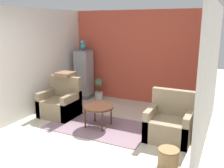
{
  "coord_description": "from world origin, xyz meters",
  "views": [
    {
      "loc": [
        2.34,
        -3.09,
        2.23
      ],
      "look_at": [
        0.0,
        1.74,
        0.9
      ],
      "focal_mm": 40.0,
      "sensor_mm": 36.0,
      "label": 1
    }
  ],
  "objects_px": {
    "coffee_table": "(98,108)",
    "armchair_left": "(60,104)",
    "armchair_right": "(169,124)",
    "birdcage": "(84,74)",
    "parrot": "(83,45)",
    "potted_plant": "(99,87)",
    "wicker_basket": "(168,158)"
  },
  "relations": [
    {
      "from": "birdcage",
      "to": "potted_plant",
      "type": "relative_size",
      "value": 2.27
    },
    {
      "from": "armchair_left",
      "to": "parrot",
      "type": "bearing_deg",
      "value": 100.51
    },
    {
      "from": "parrot",
      "to": "potted_plant",
      "type": "distance_m",
      "value": 1.31
    },
    {
      "from": "potted_plant",
      "to": "wicker_basket",
      "type": "bearing_deg",
      "value": -44.63
    },
    {
      "from": "armchair_right",
      "to": "wicker_basket",
      "type": "distance_m",
      "value": 1.03
    },
    {
      "from": "coffee_table",
      "to": "armchair_left",
      "type": "relative_size",
      "value": 0.71
    },
    {
      "from": "armchair_right",
      "to": "birdcage",
      "type": "height_order",
      "value": "birdcage"
    },
    {
      "from": "armchair_left",
      "to": "birdcage",
      "type": "xyz_separation_m",
      "value": [
        -0.29,
        1.55,
        0.42
      ]
    },
    {
      "from": "wicker_basket",
      "to": "potted_plant",
      "type": "bearing_deg",
      "value": 135.37
    },
    {
      "from": "armchair_left",
      "to": "wicker_basket",
      "type": "height_order",
      "value": "armchair_left"
    },
    {
      "from": "armchair_right",
      "to": "potted_plant",
      "type": "bearing_deg",
      "value": 145.99
    },
    {
      "from": "parrot",
      "to": "coffee_table",
      "type": "bearing_deg",
      "value": -50.26
    },
    {
      "from": "coffee_table",
      "to": "armchair_right",
      "type": "distance_m",
      "value": 1.54
    },
    {
      "from": "wicker_basket",
      "to": "coffee_table",
      "type": "bearing_deg",
      "value": 152.56
    },
    {
      "from": "armchair_right",
      "to": "wicker_basket",
      "type": "relative_size",
      "value": 2.79
    },
    {
      "from": "armchair_left",
      "to": "wicker_basket",
      "type": "relative_size",
      "value": 2.79
    },
    {
      "from": "birdcage",
      "to": "coffee_table",
      "type": "bearing_deg",
      "value": -50.22
    },
    {
      "from": "birdcage",
      "to": "parrot",
      "type": "xyz_separation_m",
      "value": [
        0.0,
        0.0,
        0.86
      ]
    },
    {
      "from": "birdcage",
      "to": "potted_plant",
      "type": "xyz_separation_m",
      "value": [
        0.48,
        0.04,
        -0.36
      ]
    },
    {
      "from": "armchair_right",
      "to": "potted_plant",
      "type": "relative_size",
      "value": 1.48
    },
    {
      "from": "coffee_table",
      "to": "birdcage",
      "type": "height_order",
      "value": "birdcage"
    },
    {
      "from": "birdcage",
      "to": "parrot",
      "type": "height_order",
      "value": "parrot"
    },
    {
      "from": "armchair_right",
      "to": "birdcage",
      "type": "xyz_separation_m",
      "value": [
        -2.97,
        1.64,
        0.42
      ]
    },
    {
      "from": "armchair_left",
      "to": "armchair_right",
      "type": "height_order",
      "value": "same"
    },
    {
      "from": "parrot",
      "to": "wicker_basket",
      "type": "relative_size",
      "value": 0.87
    },
    {
      "from": "parrot",
      "to": "potted_plant",
      "type": "height_order",
      "value": "parrot"
    },
    {
      "from": "coffee_table",
      "to": "wicker_basket",
      "type": "relative_size",
      "value": 1.99
    },
    {
      "from": "armchair_left",
      "to": "potted_plant",
      "type": "xyz_separation_m",
      "value": [
        0.19,
        1.59,
        0.06
      ]
    },
    {
      "from": "birdcage",
      "to": "wicker_basket",
      "type": "relative_size",
      "value": 4.28
    },
    {
      "from": "armchair_left",
      "to": "wicker_basket",
      "type": "xyz_separation_m",
      "value": [
        2.91,
        -1.09,
        -0.14
      ]
    },
    {
      "from": "armchair_left",
      "to": "birdcage",
      "type": "bearing_deg",
      "value": 100.53
    },
    {
      "from": "coffee_table",
      "to": "birdcage",
      "type": "relative_size",
      "value": 0.46
    }
  ]
}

